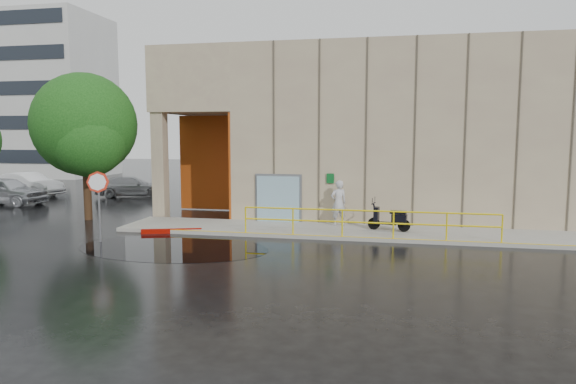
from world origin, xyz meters
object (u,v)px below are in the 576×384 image
person (338,203)px  stop_sign (98,191)px  car_b (28,184)px  scooter (390,212)px  car_c (131,187)px  car_a (6,191)px  red_curb (172,231)px  tree_near (85,129)px

person → stop_sign: 9.56m
person → car_b: (-20.82, 7.42, -0.34)m
scooter → car_b: (-22.95, 8.23, -0.14)m
person → car_c: bearing=-57.2°
car_a → car_c: 7.07m
stop_sign → red_curb: 3.38m
red_curb → car_c: car_c is taller
scooter → car_a: bearing=-179.9°
scooter → red_curb: (-8.65, -1.55, -0.81)m
stop_sign → red_curb: (1.89, 2.11, -1.83)m
stop_sign → car_a: size_ratio=0.57×
person → stop_sign: bearing=1.9°
scooter → red_curb: scooter is taller
person → scooter: size_ratio=1.11×
stop_sign → red_curb: bearing=30.3°
red_curb → car_b: bearing=145.6°
person → car_a: person is taller
tree_near → red_curb: bearing=-23.2°
stop_sign → car_b: size_ratio=0.57×
car_c → scooter: bearing=-143.4°
stop_sign → scooter: bearing=1.3°
car_b → tree_near: size_ratio=0.69×
car_a → car_c: car_a is taller
person → scooter: bearing=133.1°
stop_sign → tree_near: tree_near is taller
stop_sign → car_c: 14.29m
scooter → car_c: size_ratio=0.39×
car_b → person: bearing=-100.3°
car_a → person: bearing=-97.9°
scooter → red_curb: 8.83m
scooter → stop_sign: 11.21m
car_b → car_a: bearing=-148.5°
person → tree_near: (-11.61, -0.17, 3.14)m
car_a → car_b: 4.06m
person → car_a: size_ratio=0.41×
car_a → car_b: (-1.53, 3.76, -0.03)m
red_curb → tree_near: bearing=156.8°
person → car_c: 16.55m
stop_sign → tree_near: bearing=108.8°
stop_sign → person: bearing=10.2°
car_c → tree_near: size_ratio=0.65×
person → car_a: (-19.29, 3.67, -0.31)m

